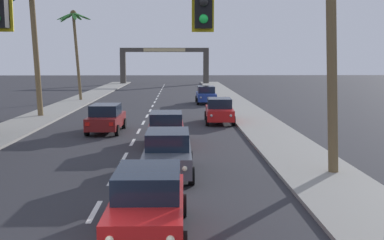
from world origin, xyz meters
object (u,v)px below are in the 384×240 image
object	(u,v)px
sedan_third_in_queue	(168,153)
palm_left_farthest	(75,32)
sedan_oncoming_far	(106,118)
traffic_signal_mast	(209,32)
sedan_parked_mid_kerb	(206,95)
town_gateway_arch	(165,60)
sedan_lead_at_stop_bar	(148,202)
sedan_fifth_in_queue	(166,128)
sedan_parked_nearest_kerb	(219,110)
palm_left_third	(34,28)

from	to	relation	value
sedan_third_in_queue	palm_left_farthest	xyz separation A→B (m)	(-10.09, 30.89, 6.12)
sedan_oncoming_far	traffic_signal_mast	bearing A→B (deg)	-75.37
traffic_signal_mast	sedan_parked_mid_kerb	bearing A→B (deg)	86.82
traffic_signal_mast	town_gateway_arch	size ratio (longest dim) A/B	0.77
town_gateway_arch	sedan_third_in_queue	bearing A→B (deg)	-88.13
sedan_lead_at_stop_bar	town_gateway_arch	bearing A→B (deg)	91.42
sedan_third_in_queue	sedan_fifth_in_queue	bearing A→B (deg)	92.18
sedan_lead_at_stop_bar	sedan_oncoming_far	xyz separation A→B (m)	(-3.60, 16.54, 0.00)
sedan_oncoming_far	sedan_parked_nearest_kerb	bearing A→B (deg)	28.52
traffic_signal_mast	sedan_parked_mid_kerb	distance (m)	36.80
sedan_lead_at_stop_bar	sedan_parked_nearest_kerb	size ratio (longest dim) A/B	0.99
sedan_third_in_queue	sedan_oncoming_far	size ratio (longest dim) A/B	0.99
traffic_signal_mast	sedan_oncoming_far	world-z (taller)	traffic_signal_mast
sedan_lead_at_stop_bar	town_gateway_arch	world-z (taller)	town_gateway_arch
palm_left_farthest	sedan_oncoming_far	bearing A→B (deg)	-73.29
traffic_signal_mast	sedan_oncoming_far	distance (m)	20.05
palm_left_farthest	town_gateway_arch	distance (m)	32.33
palm_left_farthest	traffic_signal_mast	bearing A→B (deg)	-74.29
sedan_oncoming_far	town_gateway_arch	bearing A→B (deg)	87.88
traffic_signal_mast	town_gateway_arch	distance (m)	70.71
sedan_oncoming_far	sedan_third_in_queue	bearing A→B (deg)	-69.26
sedan_third_in_queue	sedan_fifth_in_queue	size ratio (longest dim) A/B	0.99
sedan_third_in_queue	palm_left_farthest	world-z (taller)	palm_left_farthest
palm_left_third	sedan_oncoming_far	bearing A→B (deg)	-49.05
traffic_signal_mast	sedan_parked_nearest_kerb	world-z (taller)	traffic_signal_mast
sedan_oncoming_far	sedan_parked_nearest_kerb	world-z (taller)	same
sedan_oncoming_far	palm_left_third	size ratio (longest dim) A/B	0.46
sedan_fifth_in_queue	sedan_parked_nearest_kerb	xyz separation A→B (m)	(3.41, 8.15, 0.00)
sedan_third_in_queue	sedan_parked_mid_kerb	distance (m)	28.10
sedan_parked_nearest_kerb	town_gateway_arch	distance (m)	48.16
sedan_oncoming_far	sedan_lead_at_stop_bar	bearing A→B (deg)	-77.73
palm_left_third	traffic_signal_mast	bearing A→B (deg)	-66.85
sedan_third_in_queue	sedan_oncoming_far	xyz separation A→B (m)	(-3.94, 10.41, 0.00)
sedan_oncoming_far	palm_left_farthest	xyz separation A→B (m)	(-6.15, 20.48, 6.12)
traffic_signal_mast	sedan_third_in_queue	bearing A→B (deg)	96.75
traffic_signal_mast	sedan_third_in_queue	distance (m)	9.55
sedan_oncoming_far	town_gateway_arch	world-z (taller)	town_gateway_arch
sedan_fifth_in_queue	palm_left_farthest	world-z (taller)	palm_left_farthest
traffic_signal_mast	sedan_lead_at_stop_bar	xyz separation A→B (m)	(-1.36, 2.46, -4.05)
traffic_signal_mast	sedan_oncoming_far	xyz separation A→B (m)	(-4.96, 19.00, -4.05)
sedan_lead_at_stop_bar	sedan_parked_nearest_kerb	xyz separation A→B (m)	(3.52, 20.40, 0.00)
palm_left_farthest	town_gateway_arch	size ratio (longest dim) A/B	0.62
sedan_third_in_queue	palm_left_third	bearing A→B (deg)	120.05
sedan_third_in_queue	town_gateway_arch	distance (m)	62.17
sedan_oncoming_far	town_gateway_arch	distance (m)	51.78
sedan_parked_nearest_kerb	palm_left_farthest	xyz separation A→B (m)	(-13.27, 16.61, 6.12)
sedan_oncoming_far	palm_left_farthest	bearing A→B (deg)	106.71
sedan_fifth_in_queue	palm_left_farthest	distance (m)	27.34
sedan_lead_at_stop_bar	town_gateway_arch	distance (m)	68.27
traffic_signal_mast	sedan_fifth_in_queue	bearing A→B (deg)	94.85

